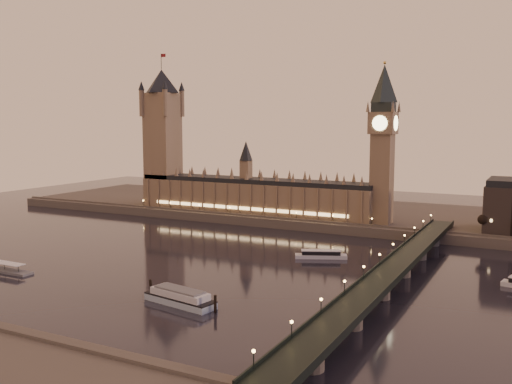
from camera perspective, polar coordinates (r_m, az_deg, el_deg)
ground at (r=294.38m, az=-4.31°, el=-7.10°), size 700.00×700.00×0.00m
far_embankment at (r=430.71m, az=10.77°, el=-2.29°), size 560.00×130.00×6.00m
palace_of_westminster at (r=413.64m, az=-0.29°, el=0.07°), size 180.00×26.62×52.00m
victoria_tower at (r=453.25m, az=-9.33°, el=6.17°), size 31.68×31.68×118.00m
big_ben at (r=376.45m, az=12.57°, el=5.67°), size 17.68×17.68×104.00m
westminster_bridge at (r=258.42m, az=13.43°, el=-8.01°), size 13.20×260.00×15.30m
bare_tree_0 at (r=357.99m, az=21.90°, el=-2.80°), size 5.18×5.18×10.53m
cruise_boat_a at (r=305.18m, az=6.51°, el=-6.24°), size 27.33×16.35×4.36m
moored_barge at (r=230.83m, az=-7.61°, el=-10.39°), size 36.35×14.37×6.76m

